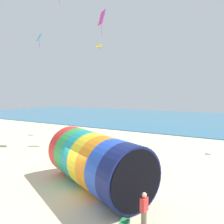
# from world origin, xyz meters

# --- Properties ---
(ground_plane) EXTENTS (120.00, 120.00, 0.00)m
(ground_plane) POSITION_xyz_m (0.00, 0.00, 0.00)
(ground_plane) COLOR beige
(sea) EXTENTS (120.00, 40.00, 0.10)m
(sea) POSITION_xyz_m (0.00, 39.86, 0.05)
(sea) COLOR teal
(sea) RESTS_ON ground
(giant_inflatable_tube) EXTENTS (8.24, 6.24, 3.34)m
(giant_inflatable_tube) POSITION_xyz_m (0.54, 0.91, 1.67)
(giant_inflatable_tube) COLOR red
(giant_inflatable_tube) RESTS_ON ground
(kite_handler) EXTENTS (0.27, 0.39, 1.60)m
(kite_handler) POSITION_xyz_m (4.59, -1.46, 0.81)
(kite_handler) COLOR #726651
(kite_handler) RESTS_ON ground
(kite_magenta_diamond) EXTENTS (1.23, 1.02, 2.81)m
(kite_magenta_diamond) POSITION_xyz_m (-5.73, 11.55, 14.25)
(kite_magenta_diamond) COLOR #D1339E
(kite_cyan_diamond) EXTENTS (0.75, 0.66, 1.49)m
(kite_cyan_diamond) POSITION_xyz_m (-10.56, 6.81, 11.65)
(kite_cyan_diamond) COLOR #2DB2C6
(kite_yellow_parafoil) EXTENTS (1.23, 0.69, 0.58)m
(kite_yellow_parafoil) POSITION_xyz_m (-9.35, 16.51, 12.49)
(kite_yellow_parafoil) COLOR yellow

